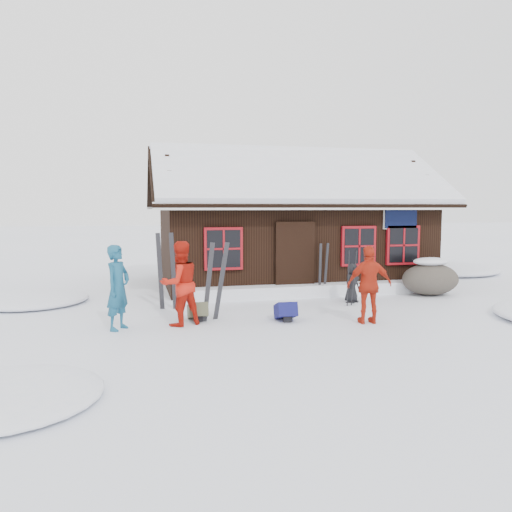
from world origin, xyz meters
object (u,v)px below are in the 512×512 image
object	(u,v)px
skier_teal	(118,287)
ski_pair_left	(215,282)
skier_crouched	(352,283)
backpack_olive	(198,314)
skier_orange_right	(369,285)
boulder	(430,278)
backpack_blue	(286,314)
ski_poles	(351,279)
skier_orange_left	(180,283)

from	to	relation	value
skier_teal	ski_pair_left	size ratio (longest dim) A/B	0.98
skier_crouched	backpack_olive	xyz separation A→B (m)	(-4.13, -1.15, -0.36)
skier_orange_right	boulder	distance (m)	4.25
skier_teal	backpack_blue	bearing A→B (deg)	-57.75
ski_poles	backpack_olive	world-z (taller)	ski_poles
skier_teal	ski_pair_left	xyz separation A→B (m)	(2.02, 0.42, -0.03)
boulder	ski_poles	xyz separation A→B (m)	(-2.79, -0.87, 0.19)
ski_pair_left	boulder	bearing A→B (deg)	4.94
skier_teal	skier_crouched	xyz separation A→B (m)	(5.76, 1.57, -0.35)
backpack_olive	ski_poles	bearing A→B (deg)	11.49
boulder	ski_poles	distance (m)	2.93
ski_pair_left	skier_teal	bearing A→B (deg)	-177.99
skier_orange_left	skier_crouched	world-z (taller)	skier_orange_left
boulder	ski_pair_left	bearing A→B (deg)	-165.38
backpack_blue	backpack_olive	distance (m)	1.91
skier_crouched	ski_poles	distance (m)	0.45
skier_orange_left	backpack_blue	bearing A→B (deg)	153.90
skier_teal	ski_pair_left	bearing A→B (deg)	-45.25
skier_teal	boulder	bearing A→B (deg)	-43.02
skier_teal	backpack_blue	xyz separation A→B (m)	(3.48, -0.05, -0.70)
skier_orange_right	backpack_blue	bearing A→B (deg)	-14.64
skier_teal	backpack_olive	size ratio (longest dim) A/B	3.17
skier_teal	ski_poles	world-z (taller)	skier_teal
ski_poles	skier_teal	bearing A→B (deg)	-167.85
skier_orange_left	ski_poles	size ratio (longest dim) A/B	1.24
skier_orange_right	ski_poles	distance (m)	1.93
ski_pair_left	skier_orange_right	bearing A→B (deg)	-29.09
skier_crouched	ski_pair_left	bearing A→B (deg)	165.62
ski_pair_left	backpack_olive	size ratio (longest dim) A/B	3.24
skier_orange_left	skier_orange_right	world-z (taller)	skier_orange_left
skier_crouched	boulder	world-z (taller)	skier_crouched
skier_orange_left	ski_pair_left	size ratio (longest dim) A/B	1.01
skier_teal	skier_orange_right	bearing A→B (deg)	-64.48
ski_pair_left	ski_poles	xyz separation A→B (m)	(3.55, 0.78, -0.16)
ski_pair_left	ski_poles	world-z (taller)	ski_pair_left
skier_orange_right	skier_crouched	xyz separation A→B (m)	(0.64, 2.25, -0.32)
ski_poles	boulder	bearing A→B (deg)	17.36
backpack_blue	skier_crouched	bearing A→B (deg)	39.20
boulder	backpack_blue	size ratio (longest dim) A/B	2.93
skier_orange_left	backpack_blue	world-z (taller)	skier_orange_left
skier_teal	skier_orange_right	size ratio (longest dim) A/B	1.04
skier_teal	skier_orange_right	xyz separation A→B (m)	(5.13, -0.68, -0.03)
skier_orange_left	ski_poles	distance (m)	4.48
skier_crouched	backpack_blue	distance (m)	2.82
boulder	backpack_blue	bearing A→B (deg)	-156.48
boulder	backpack_blue	distance (m)	5.32
skier_orange_left	backpack_olive	distance (m)	0.90
skier_orange_right	backpack_olive	size ratio (longest dim) A/B	3.06
skier_orange_right	backpack_olive	bearing A→B (deg)	-11.16
skier_teal	skier_crouched	bearing A→B (deg)	-41.70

